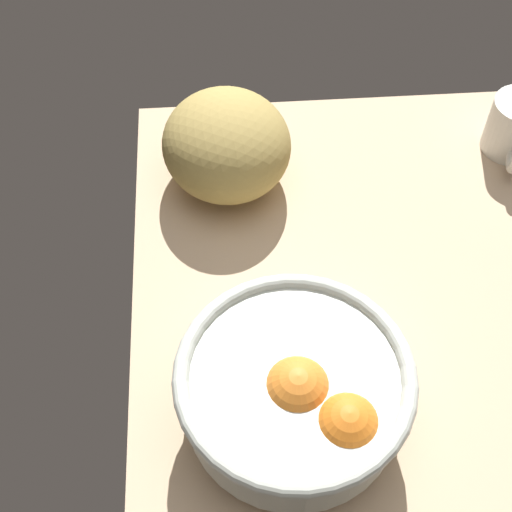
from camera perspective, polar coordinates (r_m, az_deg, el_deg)
ground_plane at (r=86.77cm, az=13.13°, el=-2.97°), size 67.35×64.47×3.00cm
fruit_bowl at (r=70.38cm, az=3.22°, el=-10.55°), size 22.73×22.73×10.11cm
bread_loaf at (r=89.81cm, az=-2.32°, el=8.69°), size 18.30×19.22×11.46cm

